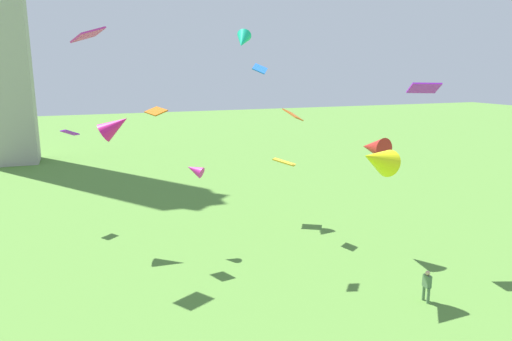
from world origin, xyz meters
The scene contains 13 objects.
person_2 centered at (7.23, 12.00, 0.92)m, with size 0.27×0.50×1.62m.
kite_flying_0 centered at (5.27, 23.25, 8.22)m, with size 1.21×1.57×0.83m.
kite_flying_1 centered at (5.11, 13.62, 6.95)m, with size 2.52×1.92×1.88m.
kite_flying_2 centered at (3.64, 28.44, 13.17)m, with size 1.85×2.10×1.70m.
kite_flying_3 centered at (1.47, 19.56, 11.17)m, with size 1.16×1.17×0.61m.
kite_flying_4 centered at (-1.57, 22.61, 5.17)m, with size 1.35×1.28×1.00m.
kite_flying_5 centered at (8.42, 18.61, 6.57)m, with size 1.54×2.03×1.38m.
kite_flying_6 centered at (-8.52, 30.10, 6.85)m, with size 1.29×1.11×0.59m.
kite_flying_7 centered at (-5.88, 24.73, 7.81)m, with size 2.31×1.65×1.93m.
kite_flying_8 centered at (-7.15, 21.91, 12.90)m, with size 1.85×1.87×0.90m.
kite_flying_9 centered at (-3.80, 22.26, 8.81)m, with size 1.23×1.42×0.46m.
kite_flying_10 centered at (5.93, 25.92, 4.51)m, with size 1.94×1.84×0.60m.
kite_flying_11 centered at (9.75, 16.17, 10.15)m, with size 1.84×1.50×0.62m.
Camera 1 is at (-8.16, -4.72, 11.16)m, focal length 32.98 mm.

